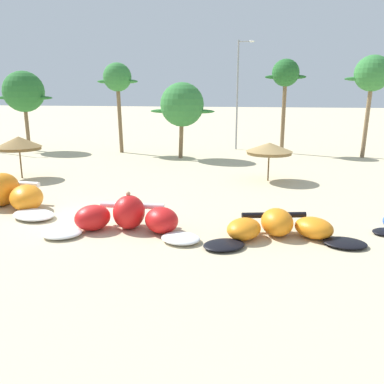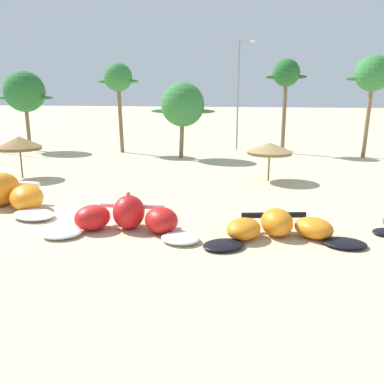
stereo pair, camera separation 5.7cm
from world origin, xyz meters
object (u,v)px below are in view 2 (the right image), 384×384
(person_by_umbrellas, at_px, (129,209))
(kite_left_of_center, at_px, (127,218))
(lamppost_west_center, at_px, (239,91))
(palm_center_left, at_px, (286,75))
(palm_left_of_gap, at_px, (183,105))
(palm_leftmost, at_px, (25,92))
(kite_center, at_px, (279,228))
(beach_umbrella_middle, at_px, (270,148))
(palm_center_right, at_px, (373,75))
(beach_umbrella_near_van, at_px, (19,143))
(palm_left, at_px, (118,79))

(person_by_umbrellas, bearing_deg, kite_left_of_center, -81.80)
(lamppost_west_center, bearing_deg, palm_center_left, -22.57)
(person_by_umbrellas, distance_m, palm_left_of_gap, 19.48)
(kite_left_of_center, xyz_separation_m, palm_left_of_gap, (-1.36, 19.58, 4.05))
(palm_leftmost, relative_size, lamppost_west_center, 0.73)
(kite_center, height_order, beach_umbrella_middle, beach_umbrella_middle)
(palm_center_right, bearing_deg, palm_left_of_gap, -169.32)
(beach_umbrella_near_van, height_order, palm_leftmost, palm_leftmost)
(beach_umbrella_near_van, bearing_deg, palm_leftmost, 118.81)
(kite_left_of_center, bearing_deg, palm_center_right, 57.07)
(palm_leftmost, distance_m, lamppost_west_center, 20.96)
(palm_leftmost, relative_size, palm_center_right, 0.87)
(person_by_umbrellas, bearing_deg, palm_left, 110.17)
(kite_left_of_center, bearing_deg, lamppost_west_center, 83.25)
(palm_left, bearing_deg, palm_center_left, 8.31)
(kite_center, distance_m, beach_umbrella_near_van, 19.32)
(kite_left_of_center, xyz_separation_m, palm_leftmost, (-17.49, 21.85, 5.11))
(kite_left_of_center, relative_size, palm_leftmost, 0.90)
(palm_left, bearing_deg, person_by_umbrellas, -69.83)
(person_by_umbrellas, height_order, lamppost_west_center, lamppost_west_center)
(person_by_umbrellas, bearing_deg, palm_leftmost, 129.22)
(person_by_umbrellas, bearing_deg, kite_center, -2.78)
(palm_center_left, bearing_deg, palm_center_right, -11.84)
(kite_center, height_order, beach_umbrella_near_van, beach_umbrella_near_van)
(beach_umbrella_middle, bearing_deg, kite_center, -88.30)
(palm_leftmost, xyz_separation_m, palm_center_right, (32.13, 0.76, 1.46))
(kite_center, height_order, lamppost_west_center, lamppost_west_center)
(beach_umbrella_near_van, relative_size, palm_left, 0.36)
(palm_left_of_gap, height_order, palm_center_right, palm_center_right)
(beach_umbrella_near_van, xyz_separation_m, palm_center_right, (25.21, 13.33, 4.72))
(palm_left_of_gap, bearing_deg, beach_umbrella_middle, -48.42)
(beach_umbrella_middle, relative_size, palm_left, 0.37)
(palm_center_left, relative_size, lamppost_west_center, 0.82)
(palm_center_right, relative_size, lamppost_west_center, 0.83)
(kite_left_of_center, distance_m, lamppost_west_center, 26.63)
(palm_left_of_gap, bearing_deg, person_by_umbrellas, -86.14)
(beach_umbrella_near_van, bearing_deg, palm_left_of_gap, 48.23)
(palm_center_left, bearing_deg, beach_umbrella_near_van, -140.53)
(kite_center, xyz_separation_m, lamppost_west_center, (-3.30, 25.73, 5.36))
(palm_leftmost, bearing_deg, person_by_umbrellas, -50.78)
(beach_umbrella_middle, bearing_deg, lamppost_west_center, 101.44)
(palm_leftmost, height_order, palm_center_right, palm_center_right)
(palm_left, relative_size, palm_center_left, 0.97)
(person_by_umbrellas, relative_size, palm_center_right, 0.18)
(kite_left_of_center, bearing_deg, beach_umbrella_middle, 61.74)
(palm_left, distance_m, palm_center_right, 22.57)
(kite_center, xyz_separation_m, beach_umbrella_near_van, (-16.94, 9.07, 1.97))
(kite_center, height_order, person_by_umbrellas, person_by_umbrellas)
(beach_umbrella_middle, distance_m, lamppost_west_center, 15.42)
(lamppost_west_center, bearing_deg, palm_leftmost, -168.77)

